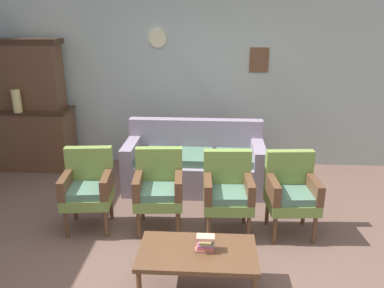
% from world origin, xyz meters
% --- Properties ---
extents(ground_plane, '(7.68, 7.68, 0.00)m').
position_xyz_m(ground_plane, '(0.00, 0.00, 0.00)').
color(ground_plane, brown).
extents(wall_back_with_decor, '(6.40, 0.09, 2.70)m').
position_xyz_m(wall_back_with_decor, '(0.00, 2.63, 1.35)').
color(wall_back_with_decor, '#939E99').
rests_on(wall_back_with_decor, ground).
extents(side_cabinet, '(1.16, 0.55, 0.93)m').
position_xyz_m(side_cabinet, '(-2.49, 2.25, 0.47)').
color(side_cabinet, brown).
rests_on(side_cabinet, ground).
extents(cabinet_upper_hutch, '(0.99, 0.38, 1.03)m').
position_xyz_m(cabinet_upper_hutch, '(-2.49, 2.33, 1.45)').
color(cabinet_upper_hutch, brown).
rests_on(cabinet_upper_hutch, side_cabinet).
extents(vase_on_cabinet, '(0.13, 0.13, 0.33)m').
position_xyz_m(vase_on_cabinet, '(-2.62, 2.08, 1.10)').
color(vase_on_cabinet, tan).
rests_on(vase_on_cabinet, side_cabinet).
extents(floral_couch, '(1.88, 0.81, 0.90)m').
position_xyz_m(floral_couch, '(-0.01, 1.67, 0.33)').
color(floral_couch, gray).
rests_on(floral_couch, ground).
extents(armchair_near_cabinet, '(0.57, 0.54, 0.90)m').
position_xyz_m(armchair_near_cabinet, '(-1.13, 0.55, 0.50)').
color(armchair_near_cabinet, olive).
rests_on(armchair_near_cabinet, ground).
extents(armchair_by_doorway, '(0.56, 0.53, 0.90)m').
position_xyz_m(armchair_by_doorway, '(-0.34, 0.58, 0.50)').
color(armchair_by_doorway, olive).
rests_on(armchair_by_doorway, ground).
extents(armchair_row_middle, '(0.54, 0.52, 0.90)m').
position_xyz_m(armchair_row_middle, '(0.41, 0.54, 0.50)').
color(armchair_row_middle, olive).
rests_on(armchair_row_middle, ground).
extents(armchair_near_couch_end, '(0.56, 0.53, 0.90)m').
position_xyz_m(armchair_near_couch_end, '(1.10, 0.57, 0.50)').
color(armchair_near_couch_end, olive).
rests_on(armchair_near_couch_end, ground).
extents(coffee_table, '(1.00, 0.56, 0.42)m').
position_xyz_m(coffee_table, '(0.13, -0.48, 0.38)').
color(coffee_table, brown).
rests_on(coffee_table, ground).
extents(book_stack_on_table, '(0.16, 0.11, 0.14)m').
position_xyz_m(book_stack_on_table, '(0.20, -0.47, 0.49)').
color(book_stack_on_table, '#A3675F').
rests_on(book_stack_on_table, coffee_table).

